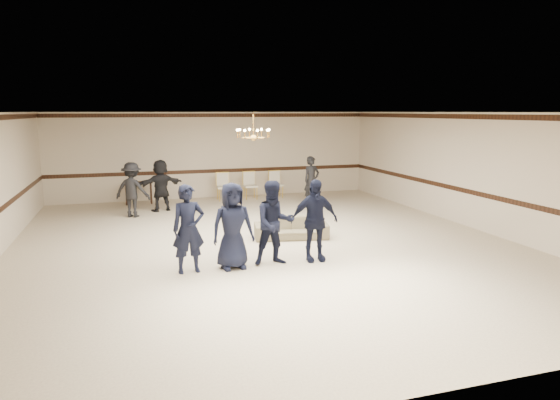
{
  "coord_description": "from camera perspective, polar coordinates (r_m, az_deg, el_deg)",
  "views": [
    {
      "loc": [
        -3.13,
        -11.45,
        3.22
      ],
      "look_at": [
        0.26,
        -0.5,
        1.16
      ],
      "focal_mm": 31.61,
      "sensor_mm": 36.0,
      "label": 1
    }
  ],
  "objects": [
    {
      "name": "boy_a",
      "position": [
        10.05,
        -10.55,
        -3.31
      ],
      "size": [
        0.69,
        0.49,
        1.8
      ],
      "primitive_type": "imported",
      "rotation": [
        0.0,
        0.0,
        0.09
      ],
      "color": "black",
      "rests_on": "floor"
    },
    {
      "name": "chandelier",
      "position": [
        12.84,
        -3.11,
        8.66
      ],
      "size": [
        0.94,
        0.94,
        0.89
      ],
      "primitive_type": null,
      "color": "gold",
      "rests_on": "ceiling"
    },
    {
      "name": "room",
      "position": [
        11.98,
        -1.88,
        2.43
      ],
      "size": [
        12.01,
        14.01,
        3.21
      ],
      "color": "beige",
      "rests_on": "ground"
    },
    {
      "name": "boy_d",
      "position": [
        10.69,
        3.99,
        -2.35
      ],
      "size": [
        1.07,
        0.48,
        1.8
      ],
      "primitive_type": "imported",
      "rotation": [
        0.0,
        0.0,
        -0.04
      ],
      "color": "black",
      "rests_on": "floor"
    },
    {
      "name": "console_table",
      "position": [
        18.05,
        -16.03,
        0.81
      ],
      "size": [
        0.98,
        0.48,
        0.79
      ],
      "primitive_type": "cube",
      "rotation": [
        0.0,
        0.0,
        0.09
      ],
      "color": "black",
      "rests_on": "floor"
    },
    {
      "name": "adult_right",
      "position": [
        17.19,
        3.67,
        2.26
      ],
      "size": [
        0.7,
        0.54,
        1.7
      ],
      "primitive_type": "imported",
      "rotation": [
        0.0,
        0.0,
        0.24
      ],
      "color": "black",
      "rests_on": "floor"
    },
    {
      "name": "banquet_chair_left",
      "position": [
        18.14,
        -6.52,
        1.51
      ],
      "size": [
        0.51,
        0.51,
        1.0
      ],
      "primitive_type": null,
      "rotation": [
        0.0,
        0.0,
        -0.07
      ],
      "color": "beige",
      "rests_on": "floor"
    },
    {
      "name": "boy_b",
      "position": [
        10.19,
        -5.51,
        -3.0
      ],
      "size": [
        0.93,
        0.66,
        1.8
      ],
      "primitive_type": "imported",
      "rotation": [
        0.0,
        0.0,
        0.1
      ],
      "color": "black",
      "rests_on": "floor"
    },
    {
      "name": "banquet_chair_right",
      "position": [
        18.6,
        -0.46,
        1.8
      ],
      "size": [
        0.52,
        0.52,
        1.0
      ],
      "primitive_type": null,
      "rotation": [
        0.0,
        0.0,
        0.07
      ],
      "color": "beige",
      "rests_on": "floor"
    },
    {
      "name": "settee",
      "position": [
        12.69,
        1.3,
        -3.22
      ],
      "size": [
        1.98,
        1.06,
        0.55
      ],
      "primitive_type": "imported",
      "rotation": [
        0.0,
        0.0,
        -0.18
      ],
      "color": "brown",
      "rests_on": "floor"
    },
    {
      "name": "banquet_chair_mid",
      "position": [
        18.34,
        -3.45,
        1.66
      ],
      "size": [
        0.51,
        0.51,
        1.0
      ],
      "primitive_type": null,
      "rotation": [
        0.0,
        0.0,
        0.05
      ],
      "color": "beige",
      "rests_on": "floor"
    },
    {
      "name": "adult_left",
      "position": [
        15.79,
        -16.73,
        1.14
      ],
      "size": [
        1.26,
        1.04,
        1.7
      ],
      "primitive_type": "imported",
      "rotation": [
        0.0,
        0.0,
        2.69
      ],
      "color": "black",
      "rests_on": "floor"
    },
    {
      "name": "chair_rail",
      "position": [
        18.83,
        -7.51,
        3.35
      ],
      "size": [
        12.0,
        0.02,
        0.14
      ],
      "primitive_type": "cube",
      "color": "black",
      "rests_on": "wall_back"
    },
    {
      "name": "crown_molding",
      "position": [
        18.7,
        -7.66,
        9.69
      ],
      "size": [
        12.0,
        0.02,
        0.14
      ],
      "primitive_type": "cube",
      "color": "black",
      "rests_on": "wall_back"
    },
    {
      "name": "adult_mid",
      "position": [
        16.51,
        -13.64,
        1.66
      ],
      "size": [
        1.65,
        0.94,
        1.7
      ],
      "primitive_type": "imported",
      "rotation": [
        0.0,
        0.0,
        3.44
      ],
      "color": "black",
      "rests_on": "floor"
    },
    {
      "name": "boy_c",
      "position": [
        10.4,
        -0.65,
        -2.68
      ],
      "size": [
        0.88,
        0.69,
        1.8
      ],
      "primitive_type": "imported",
      "rotation": [
        0.0,
        0.0,
        -0.01
      ],
      "color": "black",
      "rests_on": "floor"
    }
  ]
}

